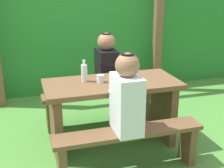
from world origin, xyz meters
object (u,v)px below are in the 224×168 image
object	(u,v)px
person_black_coat	(107,65)
cell_phone	(132,83)
bench_near	(129,142)
drinking_glass	(100,79)
picnic_table	(112,102)
bench_far	(100,101)
person_white_shirt	(127,96)
bottle_left	(84,73)

from	to	relation	value
person_black_coat	cell_phone	xyz separation A→B (m)	(0.08, -0.66, -0.03)
bench_near	drinking_glass	xyz separation A→B (m)	(-0.12, 0.56, 0.45)
picnic_table	person_black_coat	size ratio (longest dim) A/B	1.95
picnic_table	cell_phone	distance (m)	0.32
picnic_table	cell_phone	bearing A→B (deg)	-35.36
picnic_table	bench_near	world-z (taller)	picnic_table
bench_far	person_white_shirt	world-z (taller)	person_white_shirt
bench_near	bench_far	distance (m)	1.07
cell_phone	bench_far	bearing A→B (deg)	89.17
picnic_table	person_white_shirt	distance (m)	0.59
bench_far	bench_near	bearing A→B (deg)	-90.00
drinking_glass	cell_phone	xyz separation A→B (m)	(0.29, -0.15, -0.03)
person_white_shirt	picnic_table	bearing A→B (deg)	87.13
picnic_table	bench_far	size ratio (longest dim) A/B	1.00
bench_near	cell_phone	size ratio (longest dim) A/B	10.00
picnic_table	bottle_left	bearing A→B (deg)	161.02
picnic_table	drinking_glass	xyz separation A→B (m)	(-0.12, 0.02, 0.27)
drinking_glass	bench_near	bearing A→B (deg)	-78.06
drinking_glass	person_white_shirt	bearing A→B (deg)	-80.65
bench_near	person_white_shirt	distance (m)	0.45
person_black_coat	bottle_left	world-z (taller)	person_black_coat
bottle_left	cell_phone	world-z (taller)	bottle_left
bottle_left	cell_phone	distance (m)	0.50
bottle_left	person_white_shirt	bearing A→B (deg)	-68.65
bench_far	person_black_coat	xyz separation A→B (m)	(0.09, -0.00, 0.45)
bench_near	person_black_coat	distance (m)	1.16
bottle_left	cell_phone	bearing A→B (deg)	-26.00
picnic_table	person_black_coat	world-z (taller)	person_black_coat
person_black_coat	drinking_glass	world-z (taller)	person_black_coat
picnic_table	person_black_coat	bearing A→B (deg)	80.24
cell_phone	person_black_coat	bearing A→B (deg)	81.56
person_black_coat	cell_phone	bearing A→B (deg)	-82.72
bench_near	person_black_coat	xyz separation A→B (m)	(0.09, 1.07, 0.45)
cell_phone	drinking_glass	bearing A→B (deg)	137.81
picnic_table	bottle_left	xyz separation A→B (m)	(-0.27, 0.09, 0.32)
picnic_table	cell_phone	xyz separation A→B (m)	(0.18, -0.12, 0.23)
bench_near	bench_far	bearing A→B (deg)	90.00
bench_near	drinking_glass	world-z (taller)	drinking_glass
bench_far	drinking_glass	size ratio (longest dim) A/B	17.51
picnic_table	bench_far	distance (m)	0.57
bench_near	bench_far	world-z (taller)	same
bench_far	person_white_shirt	xyz separation A→B (m)	(-0.03, -1.07, 0.45)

